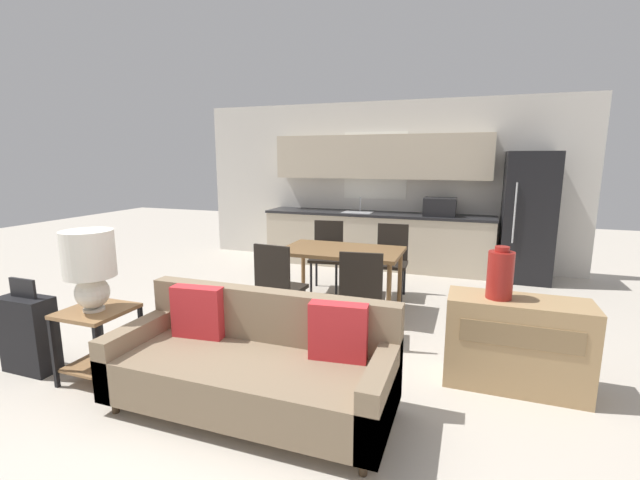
{
  "coord_description": "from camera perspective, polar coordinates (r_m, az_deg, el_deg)",
  "views": [
    {
      "loc": [
        1.48,
        -2.56,
        1.77
      ],
      "look_at": [
        0.03,
        1.5,
        0.95
      ],
      "focal_mm": 24.0,
      "sensor_mm": 36.0,
      "label": 1
    }
  ],
  "objects": [
    {
      "name": "dining_chair_far_right",
      "position": [
        5.62,
        9.46,
        -2.31
      ],
      "size": [
        0.44,
        0.44,
        0.94
      ],
      "rotation": [
        0.0,
        0.0,
        0.05
      ],
      "color": "black",
      "rests_on": "ground_plane"
    },
    {
      "name": "dining_chair_near_left",
      "position": [
        4.42,
        -5.59,
        -5.8
      ],
      "size": [
        0.46,
        0.46,
        0.94
      ],
      "rotation": [
        0.0,
        0.0,
        3.05
      ],
      "color": "black",
      "rests_on": "ground_plane"
    },
    {
      "name": "dining_chair_near_right",
      "position": [
        4.11,
        5.61,
        -7.1
      ],
      "size": [
        0.47,
        0.47,
        0.94
      ],
      "rotation": [
        0.0,
        0.0,
        3.27
      ],
      "color": "black",
      "rests_on": "ground_plane"
    },
    {
      "name": "credenza",
      "position": [
        3.75,
        24.68,
        -12.41
      ],
      "size": [
        1.05,
        0.42,
        0.72
      ],
      "color": "tan",
      "rests_on": "ground_plane"
    },
    {
      "name": "vase",
      "position": [
        3.55,
        22.9,
        -4.23
      ],
      "size": [
        0.19,
        0.19,
        0.41
      ],
      "color": "maroon",
      "rests_on": "credenza"
    },
    {
      "name": "refrigerator",
      "position": [
        6.89,
        25.95,
        2.75
      ],
      "size": [
        0.69,
        0.71,
        1.88
      ],
      "color": "black",
      "rests_on": "ground_plane"
    },
    {
      "name": "kitchen_counter",
      "position": [
        7.11,
        7.65,
        3.19
      ],
      "size": [
        3.71,
        0.65,
        2.15
      ],
      "color": "beige",
      "rests_on": "ground_plane"
    },
    {
      "name": "side_table",
      "position": [
        3.94,
        -27.46,
        -10.84
      ],
      "size": [
        0.49,
        0.49,
        0.6
      ],
      "color": "olive",
      "rests_on": "ground_plane"
    },
    {
      "name": "dining_table",
      "position": [
        4.93,
        2.91,
        -2.03
      ],
      "size": [
        1.36,
        0.82,
        0.75
      ],
      "color": "brown",
      "rests_on": "ground_plane"
    },
    {
      "name": "suitcase",
      "position": [
        4.41,
        -34.3,
        -10.26
      ],
      "size": [
        0.46,
        0.22,
        0.81
      ],
      "color": "black",
      "rests_on": "ground_plane"
    },
    {
      "name": "wall_back",
      "position": [
        7.36,
        8.11,
        7.43
      ],
      "size": [
        6.4,
        0.07,
        2.7
      ],
      "color": "silver",
      "rests_on": "ground_plane"
    },
    {
      "name": "ground_plane",
      "position": [
        3.45,
        -9.44,
        -20.29
      ],
      "size": [
        20.0,
        20.0,
        0.0
      ],
      "primitive_type": "plane",
      "color": "beige"
    },
    {
      "name": "couch",
      "position": [
        3.21,
        -8.65,
        -16.07
      ],
      "size": [
        2.0,
        0.8,
        0.81
      ],
      "color": "#3D2D1E",
      "rests_on": "ground_plane"
    },
    {
      "name": "dining_chair_far_left",
      "position": [
        5.84,
        0.96,
        -1.67
      ],
      "size": [
        0.47,
        0.47,
        0.94
      ],
      "rotation": [
        0.0,
        0.0,
        0.14
      ],
      "color": "black",
      "rests_on": "ground_plane"
    },
    {
      "name": "table_lamp",
      "position": [
        3.76,
        -28.4,
        -2.75
      ],
      "size": [
        0.38,
        0.38,
        0.64
      ],
      "color": "silver",
      "rests_on": "side_table"
    }
  ]
}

